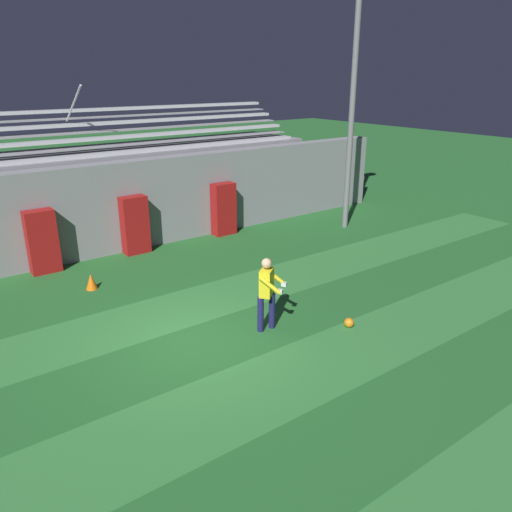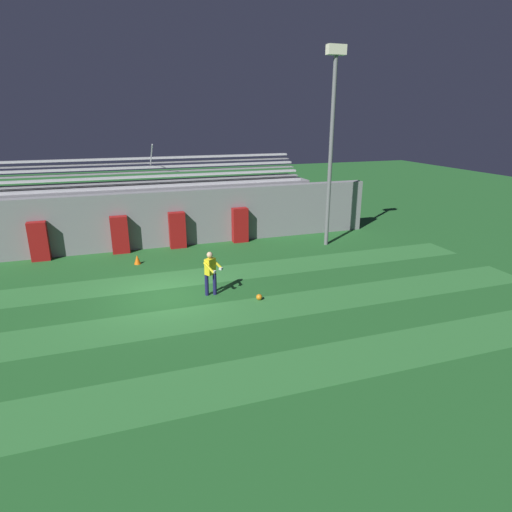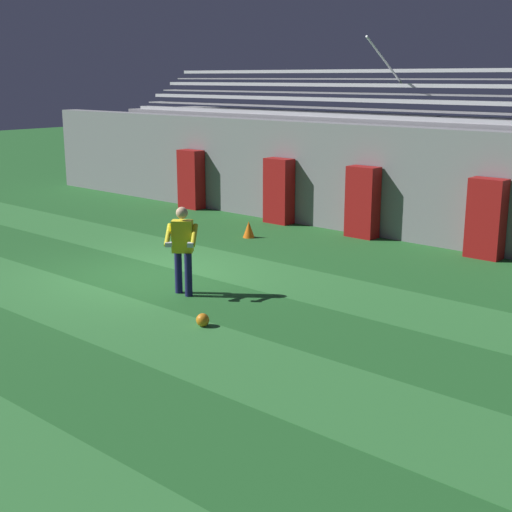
{
  "view_description": "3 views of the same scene",
  "coord_description": "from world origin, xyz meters",
  "px_view_note": "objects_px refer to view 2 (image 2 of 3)",
  "views": [
    {
      "loc": [
        -4.39,
        -8.21,
        5.32
      ],
      "look_at": [
        1.5,
        -0.21,
        1.67
      ],
      "focal_mm": 35.0,
      "sensor_mm": 36.0,
      "label": 1
    },
    {
      "loc": [
        -1.49,
        -14.87,
        6.33
      ],
      "look_at": [
        3.14,
        -1.13,
        1.57
      ],
      "focal_mm": 30.0,
      "sensor_mm": 36.0,
      "label": 2
    },
    {
      "loc": [
        11.11,
        -9.21,
        3.98
      ],
      "look_at": [
        2.84,
        0.19,
        0.83
      ],
      "focal_mm": 50.0,
      "sensor_mm": 36.0,
      "label": 3
    }
  ],
  "objects_px": {
    "padding_pillar_gate_right": "(177,230)",
    "padding_pillar_far_right": "(240,225)",
    "floodlight_pole": "(332,127)",
    "soccer_ball": "(259,297)",
    "traffic_cone": "(137,260)",
    "padding_pillar_gate_left": "(120,235)",
    "padding_pillar_far_left": "(39,241)",
    "goalkeeper": "(211,271)"
  },
  "relations": [
    {
      "from": "padding_pillar_far_left",
      "to": "traffic_cone",
      "type": "relative_size",
      "value": 4.3
    },
    {
      "from": "padding_pillar_gate_right",
      "to": "floodlight_pole",
      "type": "distance_m",
      "value": 9.02
    },
    {
      "from": "soccer_ball",
      "to": "floodlight_pole",
      "type": "bearing_deg",
      "value": 44.83
    },
    {
      "from": "padding_pillar_gate_right",
      "to": "padding_pillar_far_left",
      "type": "height_order",
      "value": "same"
    },
    {
      "from": "floodlight_pole",
      "to": "soccer_ball",
      "type": "distance_m",
      "value": 9.69
    },
    {
      "from": "padding_pillar_far_right",
      "to": "padding_pillar_far_left",
      "type": "bearing_deg",
      "value": 180.0
    },
    {
      "from": "padding_pillar_gate_left",
      "to": "padding_pillar_gate_right",
      "type": "bearing_deg",
      "value": 0.0
    },
    {
      "from": "goalkeeper",
      "to": "padding_pillar_gate_right",
      "type": "bearing_deg",
      "value": 92.11
    },
    {
      "from": "goalkeeper",
      "to": "padding_pillar_gate_left",
      "type": "bearing_deg",
      "value": 114.95
    },
    {
      "from": "padding_pillar_gate_right",
      "to": "traffic_cone",
      "type": "relative_size",
      "value": 4.3
    },
    {
      "from": "floodlight_pole",
      "to": "padding_pillar_far_right",
      "type": "bearing_deg",
      "value": 154.97
    },
    {
      "from": "padding_pillar_far_right",
      "to": "soccer_ball",
      "type": "xyz_separation_m",
      "value": [
        -1.5,
        -7.43,
        -0.79
      ]
    },
    {
      "from": "goalkeeper",
      "to": "soccer_ball",
      "type": "bearing_deg",
      "value": -33.26
    },
    {
      "from": "padding_pillar_gate_right",
      "to": "padding_pillar_far_right",
      "type": "bearing_deg",
      "value": 0.0
    },
    {
      "from": "padding_pillar_far_right",
      "to": "traffic_cone",
      "type": "relative_size",
      "value": 4.3
    },
    {
      "from": "floodlight_pole",
      "to": "traffic_cone",
      "type": "height_order",
      "value": "floodlight_pole"
    },
    {
      "from": "padding_pillar_far_left",
      "to": "goalkeeper",
      "type": "distance_m",
      "value": 9.15
    },
    {
      "from": "padding_pillar_far_left",
      "to": "traffic_cone",
      "type": "height_order",
      "value": "padding_pillar_far_left"
    },
    {
      "from": "padding_pillar_far_left",
      "to": "floodlight_pole",
      "type": "distance_m",
      "value": 14.59
    },
    {
      "from": "padding_pillar_far_left",
      "to": "goalkeeper",
      "type": "xyz_separation_m",
      "value": [
        6.51,
        -6.42,
        0.05
      ]
    },
    {
      "from": "padding_pillar_far_left",
      "to": "padding_pillar_far_right",
      "type": "bearing_deg",
      "value": 0.0
    },
    {
      "from": "traffic_cone",
      "to": "floodlight_pole",
      "type": "bearing_deg",
      "value": 0.35
    },
    {
      "from": "padding_pillar_gate_right",
      "to": "padding_pillar_far_right",
      "type": "height_order",
      "value": "same"
    },
    {
      "from": "floodlight_pole",
      "to": "soccer_ball",
      "type": "xyz_separation_m",
      "value": [
        -5.56,
        -5.53,
        -5.7
      ]
    },
    {
      "from": "goalkeeper",
      "to": "soccer_ball",
      "type": "distance_m",
      "value": 2.02
    },
    {
      "from": "padding_pillar_gate_right",
      "to": "padding_pillar_far_left",
      "type": "distance_m",
      "value": 6.28
    },
    {
      "from": "padding_pillar_gate_right",
      "to": "padding_pillar_far_left",
      "type": "xyz_separation_m",
      "value": [
        -6.28,
        0.0,
        0.0
      ]
    },
    {
      "from": "padding_pillar_gate_left",
      "to": "floodlight_pole",
      "type": "height_order",
      "value": "floodlight_pole"
    },
    {
      "from": "floodlight_pole",
      "to": "goalkeeper",
      "type": "relative_size",
      "value": 5.62
    },
    {
      "from": "padding_pillar_gate_left",
      "to": "padding_pillar_far_left",
      "type": "bearing_deg",
      "value": 180.0
    },
    {
      "from": "padding_pillar_far_left",
      "to": "traffic_cone",
      "type": "xyz_separation_m",
      "value": [
        4.15,
        -1.95,
        -0.69
      ]
    },
    {
      "from": "padding_pillar_gate_left",
      "to": "soccer_ball",
      "type": "xyz_separation_m",
      "value": [
        4.52,
        -7.43,
        -0.79
      ]
    },
    {
      "from": "soccer_ball",
      "to": "traffic_cone",
      "type": "height_order",
      "value": "traffic_cone"
    },
    {
      "from": "padding_pillar_gate_left",
      "to": "floodlight_pole",
      "type": "distance_m",
      "value": 11.37
    },
    {
      "from": "floodlight_pole",
      "to": "traffic_cone",
      "type": "bearing_deg",
      "value": -179.65
    },
    {
      "from": "padding_pillar_far_right",
      "to": "soccer_ball",
      "type": "height_order",
      "value": "padding_pillar_far_right"
    },
    {
      "from": "soccer_ball",
      "to": "traffic_cone",
      "type": "distance_m",
      "value": 6.72
    },
    {
      "from": "padding_pillar_gate_right",
      "to": "padding_pillar_far_right",
      "type": "xyz_separation_m",
      "value": [
        3.27,
        0.0,
        0.0
      ]
    },
    {
      "from": "padding_pillar_gate_left",
      "to": "goalkeeper",
      "type": "height_order",
      "value": "padding_pillar_gate_left"
    },
    {
      "from": "padding_pillar_far_left",
      "to": "floodlight_pole",
      "type": "xyz_separation_m",
      "value": [
        13.6,
        -1.9,
        4.91
      ]
    },
    {
      "from": "padding_pillar_gate_left",
      "to": "padding_pillar_far_left",
      "type": "relative_size",
      "value": 1.0
    },
    {
      "from": "padding_pillar_far_right",
      "to": "goalkeeper",
      "type": "height_order",
      "value": "padding_pillar_far_right"
    }
  ]
}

